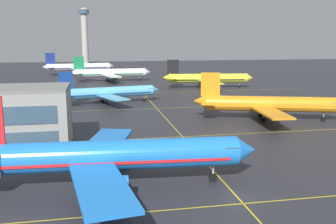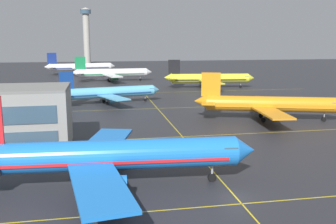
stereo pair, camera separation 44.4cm
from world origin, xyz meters
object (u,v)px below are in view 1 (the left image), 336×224
Objects in this scene: airliner_second_row at (268,104)px; airliner_third_row at (108,93)px; control_tower at (85,32)px; airliner_distant_taxiway at (79,67)px; airliner_far_left_stand at (208,78)px; airliner_front_gate at (108,156)px; airliner_far_right_stand at (111,73)px.

airliner_second_row is 48.89m from airliner_third_row.
airliner_second_row is at bearing -39.93° from airliner_third_row.
control_tower reaches higher than airliner_third_row.
airliner_third_row is 0.83× the size of airliner_distant_taxiway.
control_tower is (1.72, 101.76, 21.21)m from airliner_distant_taxiway.
airliner_far_left_stand is 0.94× the size of airliner_distant_taxiway.
airliner_front_gate is 1.10× the size of airliner_far_left_stand.
airliner_front_gate reaches higher than airliner_third_row.
airliner_third_row is 102.60m from airliner_distant_taxiway.
control_tower is (-51.70, 172.86, 21.46)m from airliner_far_left_stand.
control_tower is at bearing 91.77° from airliner_front_gate.
control_tower reaches higher than airliner_far_left_stand.
airliner_distant_taxiway is (-50.05, 133.20, 0.24)m from airliner_second_row.
airliner_second_row is 1.11× the size of airliner_third_row.
airliner_front_gate is 0.91× the size of control_tower.
control_tower is at bearing 89.03° from airliner_distant_taxiway.
airliner_second_row is (39.95, 35.88, -0.36)m from airliner_front_gate.
airliner_distant_taxiway is 103.96m from control_tower.
airliner_front_gate is 1.24× the size of airliner_third_row.
airliner_second_row is at bearing -70.11° from airliner_far_right_stand.
airliner_far_right_stand reaches higher than airliner_second_row.
airliner_front_gate is 1.08× the size of airliner_far_right_stand.
airliner_distant_taxiway is at bearing 112.27° from airliner_far_right_stand.
airliner_far_left_stand is at bearing -40.58° from airliner_far_right_stand.
airliner_third_row is at bearing -143.07° from airliner_far_left_stand.
airliner_third_row is 0.88× the size of airliner_far_left_stand.
airliner_distant_taxiway is at bearing -90.97° from control_tower.
airliner_far_right_stand is 143.13m from control_tower.
airliner_front_gate is 130.17m from airliner_far_right_stand.
airliner_front_gate is at bearing -113.85° from airliner_far_left_stand.
airliner_second_row is 100.13m from airliner_far_right_stand.
airliner_distant_taxiway reaches higher than airliner_far_left_stand.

